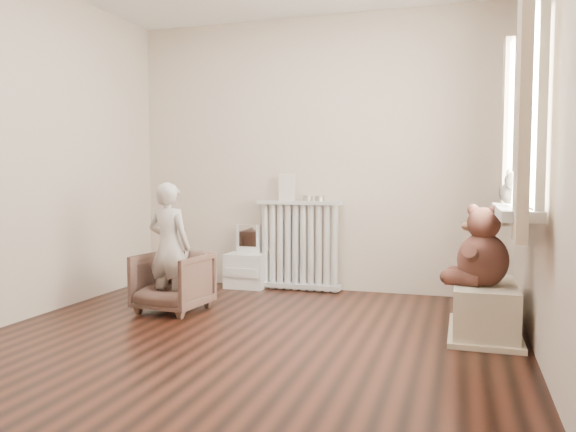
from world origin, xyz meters
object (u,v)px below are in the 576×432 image
(radiator, at_px, (299,250))
(teddy_bear, at_px, (483,239))
(child, at_px, (169,247))
(plush_cat, at_px, (512,190))
(armchair, at_px, (173,282))
(toy_vanity, at_px, (247,260))
(toy_bench, at_px, (485,306))

(radiator, distance_m, teddy_bear, 2.02)
(child, relative_size, plush_cat, 3.88)
(armchair, distance_m, child, 0.30)
(teddy_bear, bearing_deg, armchair, -171.21)
(armchair, bearing_deg, child, -84.04)
(toy_vanity, height_order, child, child)
(radiator, bearing_deg, plush_cat, -35.53)
(teddy_bear, relative_size, plush_cat, 2.01)
(armchair, height_order, plush_cat, plush_cat)
(toy_vanity, distance_m, teddy_bear, 2.47)
(plush_cat, bearing_deg, armchair, 173.67)
(toy_vanity, distance_m, child, 1.19)
(child, distance_m, plush_cat, 2.56)
(armchair, distance_m, plush_cat, 2.64)
(toy_bench, xyz_separation_m, teddy_bear, (-0.02, -0.09, 0.47))
(toy_vanity, bearing_deg, radiator, 3.25)
(armchair, bearing_deg, teddy_bear, 4.59)
(teddy_bear, bearing_deg, toy_vanity, 162.08)
(child, xyz_separation_m, teddy_bear, (2.35, -0.01, 0.14))
(toy_vanity, relative_size, toy_bench, 0.80)
(toy_vanity, distance_m, plush_cat, 2.72)
(toy_vanity, xyz_separation_m, plush_cat, (2.31, -1.24, 0.72))
(toy_vanity, relative_size, armchair, 1.17)
(armchair, distance_m, toy_bench, 2.38)
(armchair, xyz_separation_m, toy_bench, (2.38, 0.03, -0.04))
(child, xyz_separation_m, toy_bench, (2.38, 0.08, -0.33))
(toy_bench, bearing_deg, child, -177.98)
(toy_bench, bearing_deg, armchair, -179.18)
(toy_bench, height_order, plush_cat, plush_cat)
(plush_cat, bearing_deg, toy_bench, 123.91)
(teddy_bear, bearing_deg, toy_bench, 85.78)
(child, distance_m, toy_bench, 2.40)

